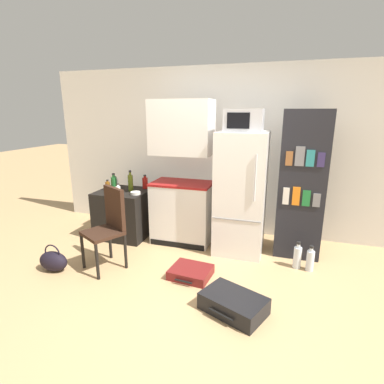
{
  "coord_description": "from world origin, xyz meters",
  "views": [
    {
      "loc": [
        0.71,
        -2.5,
        1.84
      ],
      "look_at": [
        -0.33,
        0.85,
        0.89
      ],
      "focal_mm": 28.0,
      "sensor_mm": 36.0,
      "label": 1
    }
  ],
  "objects": [
    {
      "name": "ground_plane",
      "position": [
        0.0,
        0.0,
        0.0
      ],
      "size": [
        24.0,
        24.0,
        0.0
      ],
      "primitive_type": "plane",
      "color": "tan"
    },
    {
      "name": "wall_back",
      "position": [
        0.2,
        2.0,
        1.24
      ],
      "size": [
        6.4,
        0.1,
        2.48
      ],
      "color": "silver",
      "rests_on": "ground_plane"
    },
    {
      "name": "side_table",
      "position": [
        -1.54,
        1.27,
        0.35
      ],
      "size": [
        0.73,
        0.66,
        0.7
      ],
      "color": "black",
      "rests_on": "ground_plane"
    },
    {
      "name": "kitchen_hutch",
      "position": [
        -0.63,
        1.35,
        0.93
      ],
      "size": [
        0.84,
        0.52,
        1.99
      ],
      "color": "white",
      "rests_on": "ground_plane"
    },
    {
      "name": "refrigerator",
      "position": [
        0.2,
        1.29,
        0.8
      ],
      "size": [
        0.63,
        0.65,
        1.6
      ],
      "color": "white",
      "rests_on": "ground_plane"
    },
    {
      "name": "microwave",
      "position": [
        0.2,
        1.29,
        1.73
      ],
      "size": [
        0.46,
        0.39,
        0.27
      ],
      "color": "#B7B7BC",
      "rests_on": "refrigerator"
    },
    {
      "name": "bookshelf",
      "position": [
        0.94,
        1.41,
        0.93
      ],
      "size": [
        0.56,
        0.39,
        1.87
      ],
      "color": "black",
      "rests_on": "ground_plane"
    },
    {
      "name": "bottle_olive_oil",
      "position": [
        -1.42,
        1.3,
        0.83
      ],
      "size": [
        0.07,
        0.07,
        0.31
      ],
      "color": "#566619",
      "rests_on": "side_table"
    },
    {
      "name": "bottle_milk_white",
      "position": [
        -1.46,
        1.03,
        0.78
      ],
      "size": [
        0.06,
        0.06,
        0.17
      ],
      "color": "white",
      "rests_on": "side_table"
    },
    {
      "name": "bottle_clear_short",
      "position": [
        -1.73,
        1.38,
        0.78
      ],
      "size": [
        0.09,
        0.09,
        0.18
      ],
      "color": "silver",
      "rests_on": "side_table"
    },
    {
      "name": "bottle_amber_beer",
      "position": [
        -1.77,
        1.24,
        0.77
      ],
      "size": [
        0.07,
        0.07,
        0.16
      ],
      "color": "brown",
      "rests_on": "side_table"
    },
    {
      "name": "bottle_green_tall",
      "position": [
        -1.69,
        1.29,
        0.81
      ],
      "size": [
        0.09,
        0.09,
        0.25
      ],
      "color": "#1E6028",
      "rests_on": "side_table"
    },
    {
      "name": "bottle_ketchup_red",
      "position": [
        -1.28,
        1.5,
        0.79
      ],
      "size": [
        0.08,
        0.08,
        0.21
      ],
      "color": "#AD1914",
      "rests_on": "side_table"
    },
    {
      "name": "bowl",
      "position": [
        -1.26,
        1.15,
        0.72
      ],
      "size": [
        0.14,
        0.14,
        0.04
      ],
      "color": "silver",
      "rests_on": "side_table"
    },
    {
      "name": "chair",
      "position": [
        -1.23,
        0.4,
        0.57
      ],
      "size": [
        0.54,
        0.54,
        0.98
      ],
      "rotation": [
        0.0,
        0.0,
        -0.5
      ],
      "color": "black",
      "rests_on": "ground_plane"
    },
    {
      "name": "suitcase_large_flat",
      "position": [
        0.35,
        -0.04,
        0.08
      ],
      "size": [
        0.68,
        0.58,
        0.17
      ],
      "rotation": [
        0.0,
        0.0,
        -0.41
      ],
      "color": "black",
      "rests_on": "ground_plane"
    },
    {
      "name": "suitcase_small_flat",
      "position": [
        -0.22,
        0.43,
        0.05
      ],
      "size": [
        0.48,
        0.44,
        0.11
      ],
      "rotation": [
        0.0,
        0.0,
        -0.09
      ],
      "color": "maroon",
      "rests_on": "ground_plane"
    },
    {
      "name": "handbag",
      "position": [
        -1.82,
        0.08,
        0.12
      ],
      "size": [
        0.36,
        0.2,
        0.33
      ],
      "color": "black",
      "rests_on": "ground_plane"
    },
    {
      "name": "water_bottle_front",
      "position": [
        0.95,
        1.01,
        0.14
      ],
      "size": [
        0.09,
        0.09,
        0.34
      ],
      "color": "silver",
      "rests_on": "ground_plane"
    },
    {
      "name": "water_bottle_middle",
      "position": [
        1.09,
        0.98,
        0.13
      ],
      "size": [
        0.09,
        0.09,
        0.32
      ],
      "color": "silver",
      "rests_on": "ground_plane"
    }
  ]
}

